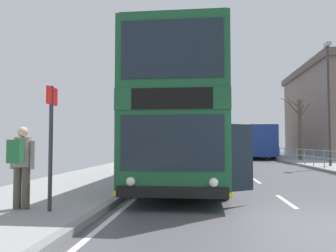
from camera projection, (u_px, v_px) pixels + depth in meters
ground at (281, 223)px, 6.08m from camera, size 15.80×140.00×0.20m
double_decker_bus_main at (186, 121)px, 12.63m from camera, size 3.26×11.08×4.50m
background_bus_far_lane at (253, 141)px, 34.00m from camera, size 2.84×10.99×3.14m
pedestrian_railing_far_kerb at (319, 155)px, 18.97m from camera, size 0.05×26.20×1.00m
pedestrian_with_backpack at (21, 161)px, 6.90m from camera, size 0.54×0.52×1.70m
bus_stop_sign_near at (51, 133)px, 6.75m from camera, size 0.08×0.44×2.52m
street_lamp_far_side at (329, 94)px, 20.14m from camera, size 0.28×0.60×7.47m
bare_tree_far_00 at (299, 127)px, 27.86m from camera, size 1.97×2.79×5.57m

